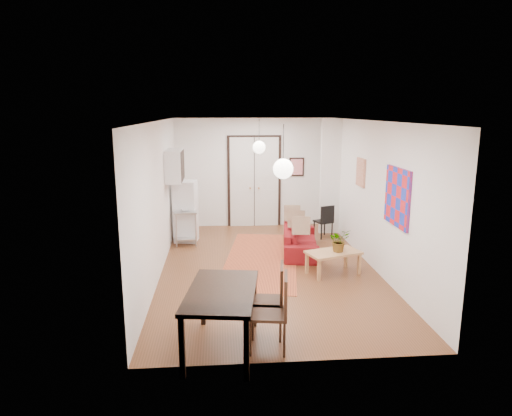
{
  "coord_description": "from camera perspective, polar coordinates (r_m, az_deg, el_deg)",
  "views": [
    {
      "loc": [
        -0.95,
        -8.65,
        3.1
      ],
      "look_at": [
        -0.24,
        -0.08,
        1.25
      ],
      "focal_mm": 32.0,
      "sensor_mm": 36.0,
      "label": 1
    }
  ],
  "objects": [
    {
      "name": "soap_bottle",
      "position": [
        11.22,
        -8.71,
        0.63
      ],
      "size": [
        0.08,
        0.08,
        0.17
      ],
      "primitive_type": "imported",
      "rotation": [
        0.0,
        0.0,
        0.06
      ],
      "color": "teal",
      "rests_on": "kitchen_counter"
    },
    {
      "name": "potted_plant",
      "position": [
        8.86,
        10.34,
        -4.0
      ],
      "size": [
        0.45,
        0.48,
        0.44
      ],
      "primitive_type": "imported",
      "rotation": [
        0.0,
        0.0,
        0.33
      ],
      "color": "#33682F",
      "rests_on": "coffee_table"
    },
    {
      "name": "sofa",
      "position": [
        10.18,
        5.56,
        -4.03
      ],
      "size": [
        1.95,
        0.98,
        0.54
      ],
      "primitive_type": "imported",
      "rotation": [
        0.0,
        0.0,
        1.43
      ],
      "color": "maroon",
      "rests_on": "floor"
    },
    {
      "name": "wall_cabinet",
      "position": [
        10.26,
        -10.15,
        5.24
      ],
      "size": [
        0.35,
        1.0,
        0.7
      ],
      "primitive_type": "cube",
      "color": "white",
      "rests_on": "wall_left"
    },
    {
      "name": "dining_chair_near",
      "position": [
        6.52,
        1.05,
        -10.41
      ],
      "size": [
        0.56,
        0.73,
        1.03
      ],
      "rotation": [
        0.0,
        0.0,
        -1.71
      ],
      "color": "#392412",
      "rests_on": "floor"
    },
    {
      "name": "double_doors",
      "position": [
        12.29,
        -0.22,
        3.25
      ],
      "size": [
        1.44,
        0.06,
        2.5
      ],
      "primitive_type": "cube",
      "color": "silver",
      "rests_on": "wall_back"
    },
    {
      "name": "pendant_front",
      "position": [
        6.77,
        3.41,
        4.92
      ],
      "size": [
        0.3,
        0.3,
        0.8
      ],
      "color": "white",
      "rests_on": "ceiling"
    },
    {
      "name": "floor",
      "position": [
        9.23,
        1.48,
        -7.47
      ],
      "size": [
        7.0,
        7.0,
        0.0
      ],
      "primitive_type": "plane",
      "color": "brown",
      "rests_on": "ground"
    },
    {
      "name": "stub_partition",
      "position": [
        11.66,
        9.25,
        3.85
      ],
      "size": [
        0.5,
        0.1,
        2.9
      ],
      "primitive_type": "cube",
      "color": "white",
      "rests_on": "floor"
    },
    {
      "name": "ceiling",
      "position": [
        8.7,
        1.59,
        10.83
      ],
      "size": [
        4.2,
        7.0,
        0.02
      ],
      "primitive_type": "cube",
      "color": "white",
      "rests_on": "wall_back"
    },
    {
      "name": "wall_back",
      "position": [
        12.29,
        -0.24,
        4.43
      ],
      "size": [
        4.2,
        0.02,
        2.9
      ],
      "primitive_type": "cube",
      "color": "white",
      "rests_on": "floor"
    },
    {
      "name": "pendant_back",
      "position": [
        10.72,
        0.39,
        7.6
      ],
      "size": [
        0.3,
        0.3,
        0.8
      ],
      "color": "white",
      "rests_on": "ceiling"
    },
    {
      "name": "bowl",
      "position": [
        10.69,
        -8.89,
        -0.27
      ],
      "size": [
        0.2,
        0.2,
        0.05
      ],
      "primitive_type": "imported",
      "rotation": [
        0.0,
        0.0,
        0.06
      ],
      "color": "silver",
      "rests_on": "kitchen_counter"
    },
    {
      "name": "dining_table",
      "position": [
        6.01,
        -4.31,
        -10.98
      ],
      "size": [
        1.07,
        1.61,
        0.83
      ],
      "rotation": [
        0.0,
        0.0,
        -0.14
      ],
      "color": "black",
      "rests_on": "floor"
    },
    {
      "name": "black_side_chair",
      "position": [
        11.45,
        8.33,
        -1.22
      ],
      "size": [
        0.49,
        0.5,
        0.83
      ],
      "rotation": [
        0.0,
        0.0,
        3.52
      ],
      "color": "black",
      "rests_on": "floor"
    },
    {
      "name": "fridge",
      "position": [
        11.01,
        -8.77,
        -0.42
      ],
      "size": [
        0.58,
        0.58,
        1.46
      ],
      "primitive_type": "cube",
      "rotation": [
        0.0,
        0.0,
        -0.14
      ],
      "color": "white",
      "rests_on": "floor"
    },
    {
      "name": "dining_chair_far",
      "position": [
        6.16,
        1.42,
        -11.79
      ],
      "size": [
        0.56,
        0.73,
        1.03
      ],
      "rotation": [
        0.0,
        0.0,
        -1.71
      ],
      "color": "#392412",
      "rests_on": "floor"
    },
    {
      "name": "poster_back",
      "position": [
        12.39,
        5.1,
        5.14
      ],
      "size": [
        0.4,
        0.03,
        0.5
      ],
      "primitive_type": "cube",
      "color": "red",
      "rests_on": "wall_back"
    },
    {
      "name": "painting_popart",
      "position": [
        8.12,
        17.25,
        1.31
      ],
      "size": [
        0.05,
        1.0,
        1.0
      ],
      "primitive_type": "cube",
      "color": "red",
      "rests_on": "wall_right"
    },
    {
      "name": "kilim_rug",
      "position": [
        9.74,
        0.68,
        -6.38
      ],
      "size": [
        2.04,
        4.06,
        0.01
      ],
      "primitive_type": "cube",
      "rotation": [
        0.0,
        0.0,
        -0.16
      ],
      "color": "#C05B30",
      "rests_on": "floor"
    },
    {
      "name": "painting_abstract",
      "position": [
        10.0,
        12.97,
        4.37
      ],
      "size": [
        0.05,
        0.5,
        0.6
      ],
      "primitive_type": "cube",
      "color": "beige",
      "rests_on": "wall_right"
    },
    {
      "name": "wall_front",
      "position": [
        5.49,
        5.52,
        -5.41
      ],
      "size": [
        4.2,
        0.02,
        2.9
      ],
      "primitive_type": "cube",
      "color": "white",
      "rests_on": "floor"
    },
    {
      "name": "wall_left",
      "position": [
        8.88,
        -12.07,
        1.16
      ],
      "size": [
        0.02,
        7.0,
        2.9
      ],
      "primitive_type": "cube",
      "color": "white",
      "rests_on": "floor"
    },
    {
      "name": "coffee_table",
      "position": [
        8.92,
        9.65,
        -5.74
      ],
      "size": [
        1.13,
        0.85,
        0.45
      ],
      "rotation": [
        0.0,
        0.0,
        0.33
      ],
      "color": "tan",
      "rests_on": "floor"
    },
    {
      "name": "print_left",
      "position": [
        10.77,
        -10.71,
        5.8
      ],
      "size": [
        0.03,
        0.44,
        0.54
      ],
      "primitive_type": "cube",
      "color": "#9E6342",
      "rests_on": "wall_left"
    },
    {
      "name": "wall_right",
      "position": [
        9.32,
        14.49,
        1.56
      ],
      "size": [
        0.02,
        7.0,
        2.9
      ],
      "primitive_type": "cube",
      "color": "white",
      "rests_on": "floor"
    },
    {
      "name": "kitchen_counter",
      "position": [
        11.06,
        -8.73,
        -1.59
      ],
      "size": [
        0.58,
        1.08,
        0.81
      ],
      "rotation": [
        0.0,
        0.0,
        0.06
      ],
      "color": "silver",
      "rests_on": "floor"
    }
  ]
}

